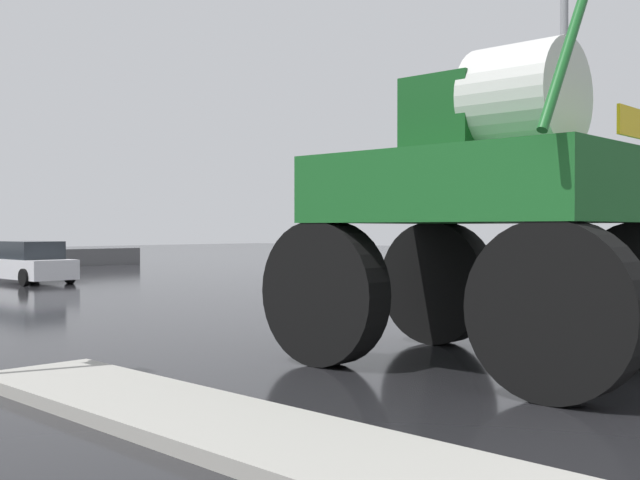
# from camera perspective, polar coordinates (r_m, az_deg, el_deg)

# --- Properties ---
(ground_plane) EXTENTS (120.00, 120.00, 0.00)m
(ground_plane) POSITION_cam_1_polar(r_m,az_deg,el_deg) (21.01, -19.96, -4.61)
(ground_plane) COLOR black
(median_island) EXTENTS (1.58, 11.59, 0.15)m
(median_island) POSITION_cam_1_polar(r_m,az_deg,el_deg) (6.51, 2.91, -16.17)
(median_island) COLOR #9E9B93
(median_island) RESTS_ON ground
(oversize_sprayer) EXTENTS (4.13, 5.73, 4.75)m
(oversize_sprayer) POSITION_cam_1_polar(r_m,az_deg,el_deg) (11.25, 12.18, 2.37)
(oversize_sprayer) COLOR black
(oversize_sprayer) RESTS_ON ground
(sedan_ahead) EXTENTS (1.94, 4.13, 1.52)m
(sedan_ahead) POSITION_cam_1_polar(r_m,az_deg,el_deg) (29.97, -20.60, -1.62)
(sedan_ahead) COLOR silver
(sedan_ahead) RESTS_ON ground
(traffic_signal_near_right) EXTENTS (0.24, 0.54, 3.70)m
(traffic_signal_near_right) POSITION_cam_1_polar(r_m,az_deg,el_deg) (17.13, 8.41, 3.25)
(traffic_signal_near_right) COLOR gray
(traffic_signal_near_right) RESTS_ON ground
(streetlight_near_right) EXTENTS (1.67, 0.24, 9.31)m
(streetlight_near_right) POSITION_cam_1_polar(r_m,az_deg,el_deg) (18.63, 17.69, 10.41)
(streetlight_near_right) COLOR gray
(streetlight_near_right) RESTS_ON ground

